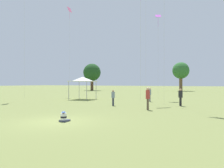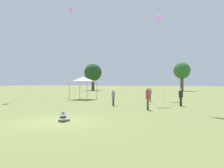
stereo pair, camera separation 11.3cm
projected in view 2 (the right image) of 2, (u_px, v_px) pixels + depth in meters
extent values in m
plane|color=olive|center=(56.00, 121.00, 12.45)|extent=(300.00, 300.00, 0.00)
cube|color=#383D56|center=(64.00, 121.00, 12.47)|extent=(0.43, 0.53, 0.10)
cylinder|color=white|center=(63.00, 117.00, 12.39)|extent=(0.34, 0.34, 0.34)
cylinder|color=black|center=(63.00, 117.00, 12.39)|extent=(0.35, 0.35, 0.09)
sphere|color=tan|center=(63.00, 113.00, 12.39)|extent=(0.18, 0.18, 0.18)
cylinder|color=#6B8ED1|center=(63.00, 113.00, 12.39)|extent=(0.30, 0.30, 0.01)
cylinder|color=#6B8ED1|center=(63.00, 112.00, 12.39)|extent=(0.18, 0.18, 0.08)
cylinder|color=black|center=(181.00, 102.00, 20.77)|extent=(0.30, 0.30, 0.81)
cylinder|color=#232328|center=(181.00, 94.00, 20.77)|extent=(0.55, 0.55, 0.64)
sphere|color=tan|center=(181.00, 90.00, 20.76)|extent=(0.22, 0.22, 0.22)
cylinder|color=#282D42|center=(113.00, 102.00, 21.22)|extent=(0.22, 0.22, 0.75)
cylinder|color=gray|center=(113.00, 95.00, 21.22)|extent=(0.39, 0.39, 0.59)
sphere|color=tan|center=(113.00, 91.00, 21.22)|extent=(0.20, 0.20, 0.20)
cylinder|color=slate|center=(150.00, 98.00, 25.59)|extent=(0.24, 0.24, 0.80)
cylinder|color=gray|center=(150.00, 92.00, 25.59)|extent=(0.43, 0.43, 0.63)
sphere|color=#DBAD89|center=(150.00, 89.00, 25.59)|extent=(0.22, 0.22, 0.22)
cylinder|color=brown|center=(148.00, 104.00, 17.82)|extent=(0.26, 0.26, 0.90)
cylinder|color=#B23833|center=(148.00, 94.00, 17.81)|extent=(0.47, 0.47, 0.71)
sphere|color=#DBAD89|center=(148.00, 89.00, 17.81)|extent=(0.24, 0.24, 0.24)
cube|color=white|center=(83.00, 81.00, 29.51)|extent=(3.28, 3.28, 0.08)
cone|color=white|center=(83.00, 79.00, 29.51)|extent=(3.11, 3.11, 0.54)
cylinder|color=#99999E|center=(80.00, 90.00, 31.28)|extent=(0.07, 0.07, 2.40)
cylinder|color=#99999E|center=(97.00, 90.00, 30.25)|extent=(0.07, 0.07, 2.40)
cylinder|color=#99999E|center=(69.00, 91.00, 28.78)|extent=(0.07, 0.07, 2.40)
cylinder|color=#99999E|center=(87.00, 91.00, 27.76)|extent=(0.07, 0.07, 2.40)
cylinder|color=#BCB7A8|center=(25.00, 38.00, 30.89)|extent=(0.01, 0.01, 17.10)
cube|color=#B738C6|center=(159.00, 16.00, 30.41)|extent=(0.94, 0.87, 0.51)
cylinder|color=#B738C6|center=(159.00, 22.00, 30.42)|extent=(0.02, 0.02, 1.28)
cylinder|color=#BCB7A8|center=(159.00, 57.00, 30.44)|extent=(0.01, 0.01, 11.58)
cube|color=pink|center=(70.00, 10.00, 37.97)|extent=(0.52, 1.01, 0.90)
cylinder|color=pink|center=(70.00, 15.00, 37.98)|extent=(0.02, 0.02, 1.22)
cylinder|color=#BCB7A8|center=(70.00, 53.00, 38.01)|extent=(0.01, 0.01, 14.97)
cylinder|color=#BCB7A8|center=(164.00, 15.00, 22.44)|extent=(0.01, 0.01, 18.48)
cylinder|color=#BCB7A8|center=(146.00, 33.00, 34.23)|extent=(0.01, 0.01, 20.04)
cylinder|color=#BCB7A8|center=(141.00, 42.00, 26.13)|extent=(0.01, 0.01, 14.16)
cylinder|color=brown|center=(182.00, 83.00, 60.11)|extent=(0.88, 0.88, 4.40)
sphere|color=#2D662D|center=(182.00, 70.00, 60.09)|extent=(4.57, 4.57, 4.57)
cylinder|color=brown|center=(93.00, 84.00, 64.35)|extent=(0.86, 0.86, 3.93)
sphere|color=#1E471E|center=(93.00, 72.00, 64.34)|extent=(5.13, 5.13, 5.13)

